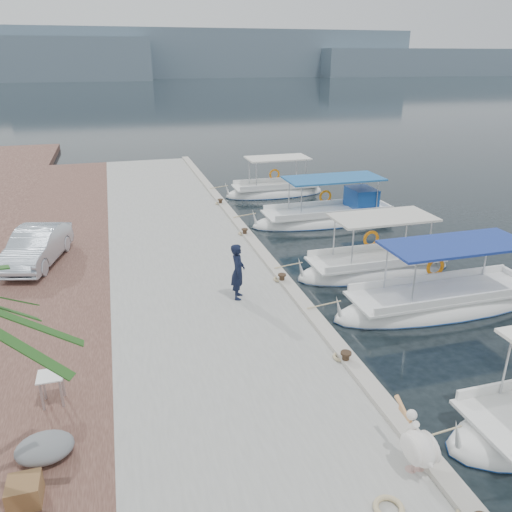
{
  "coord_description": "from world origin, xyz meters",
  "views": [
    {
      "loc": [
        -5.43,
        -13.13,
        7.67
      ],
      "look_at": [
        -1.0,
        2.44,
        1.2
      ],
      "focal_mm": 35.0,
      "sensor_mm": 36.0,
      "label": 1
    }
  ],
  "objects_px": {
    "fisherman": "(238,271)",
    "parked_car": "(36,246)",
    "fishing_caique_b": "(442,304)",
    "fishing_caique_d": "(330,218)",
    "fishing_caique_c": "(374,269)",
    "pelican": "(419,446)",
    "fishing_caique_e": "(275,193)"
  },
  "relations": [
    {
      "from": "fishing_caique_e",
      "to": "fishing_caique_b",
      "type": "bearing_deg",
      "value": -86.79
    },
    {
      "from": "fishing_caique_c",
      "to": "parked_car",
      "type": "xyz_separation_m",
      "value": [
        -12.24,
        3.18,
        1.05
      ]
    },
    {
      "from": "fishing_caique_c",
      "to": "fishing_caique_b",
      "type": "bearing_deg",
      "value": -76.85
    },
    {
      "from": "parked_car",
      "to": "fishing_caique_c",
      "type": "bearing_deg",
      "value": -0.3
    },
    {
      "from": "fishing_caique_c",
      "to": "parked_car",
      "type": "relative_size",
      "value": 1.54
    },
    {
      "from": "fishing_caique_c",
      "to": "pelican",
      "type": "distance_m",
      "value": 10.48
    },
    {
      "from": "fishing_caique_c",
      "to": "fisherman",
      "type": "distance_m",
      "value": 6.13
    },
    {
      "from": "fisherman",
      "to": "parked_car",
      "type": "distance_m",
      "value": 8.07
    },
    {
      "from": "fishing_caique_c",
      "to": "fishing_caique_d",
      "type": "bearing_deg",
      "value": 81.65
    },
    {
      "from": "fishing_caique_c",
      "to": "pelican",
      "type": "bearing_deg",
      "value": -114.43
    },
    {
      "from": "fishing_caique_b",
      "to": "fisherman",
      "type": "height_order",
      "value": "fisherman"
    },
    {
      "from": "parked_car",
      "to": "fishing_caique_e",
      "type": "bearing_deg",
      "value": 50.59
    },
    {
      "from": "fishing_caique_e",
      "to": "parked_car",
      "type": "bearing_deg",
      "value": -143.65
    },
    {
      "from": "pelican",
      "to": "parked_car",
      "type": "relative_size",
      "value": 0.34
    },
    {
      "from": "fishing_caique_e",
      "to": "pelican",
      "type": "xyz_separation_m",
      "value": [
        -4.21,
        -21.61,
        0.93
      ]
    },
    {
      "from": "pelican",
      "to": "fishing_caique_b",
      "type": "bearing_deg",
      "value": 51.2
    },
    {
      "from": "fishing_caique_d",
      "to": "fishing_caique_c",
      "type": "bearing_deg",
      "value": -98.35
    },
    {
      "from": "fishing_caique_d",
      "to": "pelican",
      "type": "relative_size",
      "value": 5.71
    },
    {
      "from": "fishing_caique_d",
      "to": "fisherman",
      "type": "height_order",
      "value": "fisherman"
    },
    {
      "from": "fishing_caique_d",
      "to": "fisherman",
      "type": "relative_size",
      "value": 4.35
    },
    {
      "from": "fishing_caique_e",
      "to": "parked_car",
      "type": "height_order",
      "value": "fishing_caique_e"
    },
    {
      "from": "fishing_caique_b",
      "to": "fisherman",
      "type": "relative_size",
      "value": 4.27
    },
    {
      "from": "fishing_caique_b",
      "to": "fishing_caique_d",
      "type": "distance_m",
      "value": 9.55
    },
    {
      "from": "fishing_caique_e",
      "to": "parked_car",
      "type": "distance_m",
      "value": 15.1
    },
    {
      "from": "fishing_caique_b",
      "to": "fishing_caique_d",
      "type": "bearing_deg",
      "value": 88.9
    },
    {
      "from": "fisherman",
      "to": "fishing_caique_d",
      "type": "bearing_deg",
      "value": -22.13
    },
    {
      "from": "parked_car",
      "to": "fisherman",
      "type": "bearing_deg",
      "value": -22.37
    },
    {
      "from": "fishing_caique_b",
      "to": "fishing_caique_c",
      "type": "xyz_separation_m",
      "value": [
        -0.75,
        3.2,
        0.0
      ]
    },
    {
      "from": "fishing_caique_d",
      "to": "fisherman",
      "type": "bearing_deg",
      "value": -130.01
    },
    {
      "from": "pelican",
      "to": "fisherman",
      "type": "xyz_separation_m",
      "value": [
        -1.45,
        7.87,
        0.35
      ]
    },
    {
      "from": "fishing_caique_c",
      "to": "fishing_caique_e",
      "type": "distance_m",
      "value": 12.1
    },
    {
      "from": "fishing_caique_e",
      "to": "fisherman",
      "type": "height_order",
      "value": "fisherman"
    }
  ]
}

